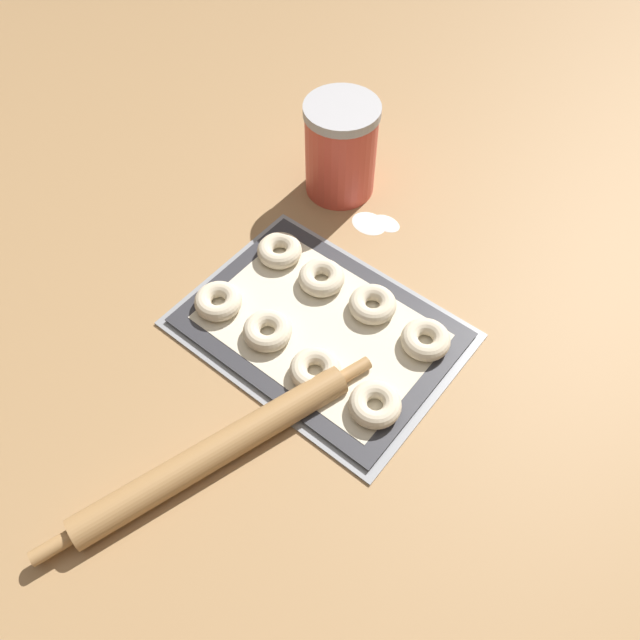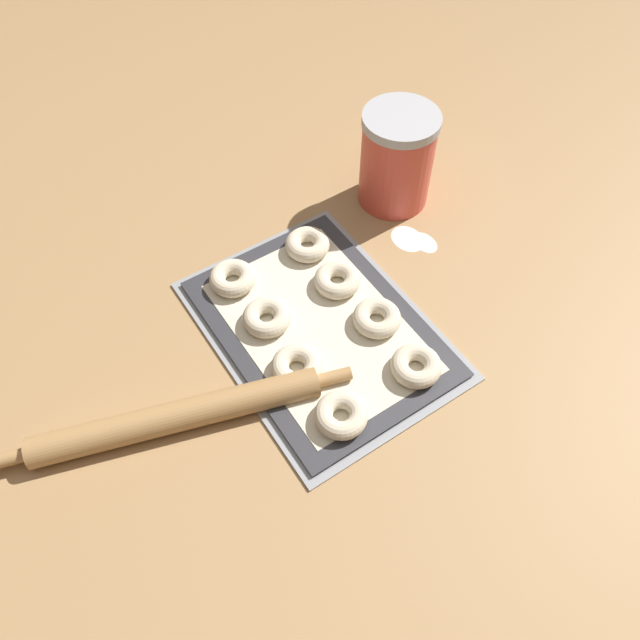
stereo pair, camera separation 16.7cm
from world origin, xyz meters
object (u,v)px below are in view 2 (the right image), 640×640
Objects in this scene: bagel_front_mid_left at (267,317)px; bagel_front_far_right at (341,415)px; bagel_back_far_left at (307,244)px; bagel_back_mid_right at (377,318)px; rolling_pin at (178,416)px; flour_canister at (397,159)px; bagel_front_far_left at (232,278)px; bagel_back_mid_left at (337,280)px; bagel_front_mid_right at (297,366)px; bagel_back_far_right at (416,366)px; baking_tray at (320,328)px.

bagel_front_far_right is at bearing 0.15° from bagel_front_mid_left.
bagel_back_far_left and bagel_back_mid_right have the same top height.
rolling_pin is at bearing -93.21° from bagel_back_mid_right.
flour_canister reaches higher than rolling_pin.
bagel_front_far_left and bagel_back_mid_left have the same top height.
rolling_pin is at bearing -76.43° from bagel_back_mid_left.
rolling_pin reaches higher than bagel_back_mid_right.
bagel_back_far_left is (-0.29, 0.13, 0.00)m from bagel_front_far_right.
bagel_front_mid_left is 0.10m from bagel_front_mid_right.
bagel_front_mid_left is at bearing -55.37° from bagel_back_far_left.
bagel_front_far_left is 0.14m from bagel_back_far_left.
bagel_back_far_left is at bearing 143.43° from bagel_front_mid_right.
bagel_back_far_right is at bearing -2.17° from bagel_back_mid_right.
rolling_pin is (-0.02, -0.18, -0.00)m from bagel_front_mid_right.
bagel_front_far_left is at bearing -153.96° from baking_tray.
baking_tray is 0.33m from flour_canister.
baking_tray is 2.38× the size of flour_canister.
bagel_back_mid_right is at bearing 92.11° from bagel_front_mid_right.
bagel_back_mid_left is 1.00× the size of bagel_back_far_right.
bagel_back_mid_right is (0.09, 0.01, 0.00)m from bagel_back_mid_left.
bagel_front_far_right is 1.00× the size of bagel_back_mid_right.
bagel_front_far_left is 0.35m from flour_canister.
baking_tray is 5.60× the size of bagel_front_mid_right.
bagel_front_mid_left is 0.43× the size of flour_canister.
bagel_front_far_left is at bearing 179.33° from bagel_front_mid_right.
bagel_front_far_left reaches higher than baking_tray.
bagel_front_far_right and bagel_back_far_left have the same top height.
rolling_pin is (-0.12, -0.32, -0.00)m from bagel_back_far_right.
bagel_front_mid_right is 1.00× the size of bagel_front_far_right.
bagel_back_far_left is 0.36m from rolling_pin.
bagel_back_mid_right is at bearing 59.04° from baking_tray.
bagel_front_far_left is 0.29m from bagel_front_far_right.
bagel_front_far_left is at bearing 133.63° from rolling_pin.
bagel_back_mid_right is (0.19, 0.14, 0.00)m from bagel_front_far_left.
rolling_pin reaches higher than bagel_front_far_right.
bagel_front_far_left is 0.32m from bagel_back_far_right.
bagel_front_mid_right is 0.10m from bagel_front_far_right.
bagel_front_mid_right is (0.10, -0.01, 0.00)m from bagel_front_mid_left.
bagel_front_mid_left is 1.00× the size of bagel_back_mid_left.
bagel_front_mid_right reaches higher than baking_tray.
bagel_back_mid_right is at bearing 4.82° from bagel_back_mid_left.
bagel_front_far_left is 1.00× the size of bagel_front_far_right.
bagel_front_far_right is 0.13m from bagel_back_far_right.
bagel_back_far_right is 0.34m from rolling_pin.
bagel_back_far_left is 0.21m from flour_canister.
bagel_front_mid_right is at bearing -36.57° from bagel_back_far_left.
bagel_front_far_right is at bearing -23.30° from baking_tray.
flour_canister reaches higher than bagel_front_mid_left.
rolling_pin is at bearing -97.58° from bagel_front_mid_right.
bagel_front_far_right is 0.17m from bagel_back_mid_right.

